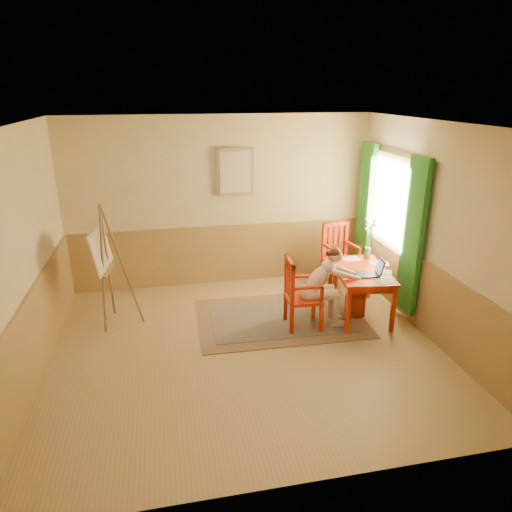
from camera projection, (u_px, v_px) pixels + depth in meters
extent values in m
cube|color=tan|center=(246.00, 348.00, 5.96)|extent=(5.00, 4.50, 0.02)
cube|color=white|center=(244.00, 123.00, 4.99)|extent=(5.00, 4.50, 0.02)
cube|color=tan|center=(220.00, 202.00, 7.55)|extent=(5.00, 0.02, 2.80)
cube|color=tan|center=(299.00, 342.00, 3.39)|extent=(5.00, 0.02, 2.80)
cube|color=tan|center=(19.00, 260.00, 5.00)|extent=(0.02, 4.50, 2.80)
cube|color=tan|center=(435.00, 233.00, 5.95)|extent=(0.02, 4.50, 2.80)
cube|color=#AA8045|center=(222.00, 254.00, 7.83)|extent=(5.00, 0.04, 1.00)
cube|color=#AA8045|center=(36.00, 333.00, 5.31)|extent=(0.04, 4.50, 1.00)
cube|color=#AA8045|center=(424.00, 296.00, 6.25)|extent=(0.04, 4.50, 1.00)
cube|color=white|center=(393.00, 202.00, 6.90)|extent=(0.02, 1.00, 1.30)
cube|color=#A48557|center=(391.00, 203.00, 6.90)|extent=(0.03, 1.12, 1.42)
cube|color=#328529|center=(413.00, 237.00, 6.27)|extent=(0.08, 0.45, 2.20)
cube|color=#328529|center=(365.00, 209.00, 7.71)|extent=(0.08, 0.45, 2.20)
cube|color=#A48557|center=(235.00, 172.00, 7.38)|extent=(0.60, 0.04, 0.76)
cube|color=beige|center=(236.00, 172.00, 7.36)|extent=(0.50, 0.02, 0.66)
cube|color=#8C7251|center=(280.00, 318.00, 6.70)|extent=(2.44, 1.66, 0.01)
cube|color=black|center=(280.00, 318.00, 6.69)|extent=(2.03, 1.25, 0.01)
cube|color=red|center=(361.00, 271.00, 6.59)|extent=(0.88, 1.29, 0.04)
cube|color=red|center=(361.00, 275.00, 6.61)|extent=(0.77, 1.18, 0.10)
cube|color=red|center=(348.00, 311.00, 6.18)|extent=(0.06, 0.06, 0.68)
cube|color=red|center=(393.00, 310.00, 6.21)|extent=(0.06, 0.06, 0.68)
cube|color=red|center=(330.00, 279.00, 7.21)|extent=(0.06, 0.06, 0.68)
cube|color=red|center=(369.00, 278.00, 7.25)|extent=(0.06, 0.06, 0.68)
cube|color=red|center=(303.00, 298.00, 6.33)|extent=(0.49, 0.47, 0.05)
cube|color=red|center=(292.00, 321.00, 6.20)|extent=(0.05, 0.05, 0.41)
cube|color=red|center=(321.00, 319.00, 6.26)|extent=(0.05, 0.05, 0.41)
cube|color=red|center=(285.00, 308.00, 6.56)|extent=(0.05, 0.05, 0.41)
cube|color=red|center=(314.00, 306.00, 6.62)|extent=(0.05, 0.05, 0.41)
cube|color=red|center=(293.00, 285.00, 6.01)|extent=(0.05, 0.05, 0.56)
cube|color=red|center=(286.00, 274.00, 6.38)|extent=(0.05, 0.05, 0.56)
cube|color=red|center=(290.00, 262.00, 6.11)|extent=(0.07, 0.45, 0.06)
cube|color=red|center=(291.00, 283.00, 6.11)|extent=(0.03, 0.05, 0.46)
cube|color=red|center=(289.00, 280.00, 6.20)|extent=(0.03, 0.05, 0.46)
cube|color=red|center=(288.00, 277.00, 6.30)|extent=(0.03, 0.05, 0.46)
cube|color=red|center=(308.00, 288.00, 6.06)|extent=(0.42, 0.06, 0.04)
cube|color=red|center=(322.00, 295.00, 6.13)|extent=(0.04, 0.04, 0.22)
cube|color=red|center=(301.00, 277.00, 6.43)|extent=(0.42, 0.06, 0.04)
cube|color=red|center=(314.00, 283.00, 6.50)|extent=(0.04, 0.04, 0.22)
cube|color=red|center=(341.00, 262.00, 7.59)|extent=(0.55, 0.57, 0.05)
cube|color=red|center=(322.00, 272.00, 7.80)|extent=(0.06, 0.06, 0.44)
cube|color=red|center=(335.00, 282.00, 7.41)|extent=(0.06, 0.06, 0.44)
cube|color=red|center=(344.00, 269.00, 7.94)|extent=(0.06, 0.06, 0.44)
cube|color=red|center=(358.00, 278.00, 7.55)|extent=(0.06, 0.06, 0.44)
cube|color=red|center=(324.00, 241.00, 7.60)|extent=(0.06, 0.06, 0.60)
cube|color=red|center=(346.00, 238.00, 7.75)|extent=(0.06, 0.06, 0.60)
cube|color=red|center=(336.00, 224.00, 7.58)|extent=(0.48, 0.13, 0.07)
cube|color=red|center=(329.00, 241.00, 7.64)|extent=(0.05, 0.04, 0.49)
cube|color=red|center=(335.00, 240.00, 7.68)|extent=(0.05, 0.04, 0.49)
cube|color=red|center=(340.00, 239.00, 7.72)|extent=(0.05, 0.04, 0.49)
cube|color=red|center=(330.00, 248.00, 7.43)|extent=(0.12, 0.45, 0.04)
cube|color=red|center=(336.00, 259.00, 7.28)|extent=(0.05, 0.05, 0.24)
cube|color=red|center=(353.00, 245.00, 7.57)|extent=(0.12, 0.45, 0.04)
cube|color=red|center=(359.00, 256.00, 7.43)|extent=(0.05, 0.05, 0.24)
ellipsoid|color=beige|center=(308.00, 293.00, 6.32)|extent=(0.28, 0.34, 0.21)
cylinder|color=beige|center=(323.00, 295.00, 6.27)|extent=(0.41, 0.16, 0.14)
cylinder|color=beige|center=(320.00, 290.00, 6.43)|extent=(0.41, 0.16, 0.14)
cylinder|color=beige|center=(335.00, 310.00, 6.38)|extent=(0.11, 0.11, 0.46)
cylinder|color=beige|center=(332.00, 305.00, 6.54)|extent=(0.11, 0.11, 0.46)
cube|color=beige|center=(338.00, 324.00, 6.47)|extent=(0.20, 0.09, 0.07)
cube|color=beige|center=(335.00, 319.00, 6.62)|extent=(0.20, 0.09, 0.07)
ellipsoid|color=beige|center=(318.00, 279.00, 6.27)|extent=(0.46, 0.29, 0.48)
ellipsoid|color=beige|center=(328.00, 266.00, 6.23)|extent=(0.20, 0.28, 0.16)
sphere|color=beige|center=(336.00, 256.00, 6.19)|extent=(0.19, 0.19, 0.18)
ellipsoid|color=#502211|center=(335.00, 252.00, 6.17)|extent=(0.18, 0.19, 0.13)
sphere|color=#502211|center=(330.00, 253.00, 6.16)|extent=(0.10, 0.10, 0.10)
cylinder|color=beige|center=(337.00, 273.00, 6.13)|extent=(0.21, 0.11, 0.14)
cylinder|color=beige|center=(351.00, 277.00, 6.20)|extent=(0.28, 0.12, 0.16)
sphere|color=beige|center=(344.00, 275.00, 6.15)|extent=(0.08, 0.08, 0.08)
sphere|color=beige|center=(359.00, 279.00, 6.26)|extent=(0.07, 0.07, 0.07)
cylinder|color=beige|center=(331.00, 266.00, 6.38)|extent=(0.21, 0.09, 0.14)
cylinder|color=beige|center=(346.00, 271.00, 6.42)|extent=(0.28, 0.14, 0.16)
sphere|color=beige|center=(337.00, 267.00, 6.41)|extent=(0.08, 0.08, 0.08)
sphere|color=beige|center=(354.00, 274.00, 6.43)|extent=(0.07, 0.07, 0.07)
cube|color=#1E2338|center=(366.00, 275.00, 6.37)|extent=(0.34, 0.26, 0.02)
cube|color=#2D3342|center=(366.00, 274.00, 6.37)|extent=(0.29, 0.21, 0.00)
cube|color=#1E2338|center=(380.00, 267.00, 6.35)|extent=(0.09, 0.23, 0.21)
cube|color=#99BFF2|center=(379.00, 267.00, 6.35)|extent=(0.07, 0.19, 0.17)
cube|color=white|center=(385.00, 281.00, 6.17)|extent=(0.27, 0.19, 0.00)
cube|color=white|center=(380.00, 263.00, 6.80)|extent=(0.31, 0.27, 0.00)
cube|color=white|center=(352.00, 259.00, 6.98)|extent=(0.29, 0.23, 0.00)
cube|color=white|center=(382.00, 272.00, 6.48)|extent=(0.32, 0.29, 0.00)
cylinder|color=#3F724C|center=(367.00, 253.00, 7.01)|extent=(0.13, 0.13, 0.16)
cylinder|color=#3F7233|center=(367.00, 235.00, 6.98)|extent=(0.01, 0.14, 0.42)
sphere|color=#728CD8|center=(366.00, 220.00, 6.96)|extent=(0.08, 0.08, 0.06)
cylinder|color=#3F7233|center=(367.00, 236.00, 6.88)|extent=(0.09, 0.07, 0.44)
sphere|color=pink|center=(367.00, 222.00, 6.77)|extent=(0.06, 0.06, 0.04)
cylinder|color=#3F7233|center=(369.00, 239.00, 6.95)|extent=(0.04, 0.04, 0.33)
sphere|color=pink|center=(371.00, 228.00, 6.91)|extent=(0.07, 0.07, 0.05)
cylinder|color=#3F7233|center=(367.00, 237.00, 6.87)|extent=(0.11, 0.10, 0.41)
sphere|color=#728CD8|center=(366.00, 225.00, 6.75)|extent=(0.08, 0.08, 0.06)
cylinder|color=#3F7233|center=(371.00, 237.00, 6.96)|extent=(0.11, 0.05, 0.37)
sphere|color=pink|center=(375.00, 225.00, 6.92)|extent=(0.07, 0.07, 0.05)
cylinder|color=#3F7233|center=(370.00, 237.00, 6.94)|extent=(0.07, 0.03, 0.37)
sphere|color=pink|center=(373.00, 225.00, 6.89)|extent=(0.06, 0.06, 0.05)
cylinder|color=#3F7233|center=(371.00, 235.00, 6.96)|extent=(0.11, 0.07, 0.42)
sphere|color=#728CD8|center=(375.00, 221.00, 6.92)|extent=(0.07, 0.07, 0.05)
cylinder|color=#BE3513|center=(355.00, 305.00, 6.76)|extent=(0.32, 0.32, 0.32)
cylinder|color=olive|center=(103.00, 270.00, 6.16)|extent=(0.13, 0.32, 1.75)
cylinder|color=olive|center=(108.00, 262.00, 6.43)|extent=(0.04, 0.32, 1.75)
cylinder|color=olive|center=(123.00, 265.00, 6.31)|extent=(0.46, 0.09, 1.75)
cylinder|color=olive|center=(104.00, 271.00, 6.32)|extent=(0.09, 0.49, 0.03)
cube|color=olive|center=(108.00, 271.00, 6.32)|extent=(0.13, 0.53, 0.03)
cube|color=#A48557|center=(100.00, 250.00, 6.21)|extent=(0.24, 0.78, 0.58)
cube|color=beige|center=(101.00, 250.00, 6.21)|extent=(0.19, 0.70, 0.50)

